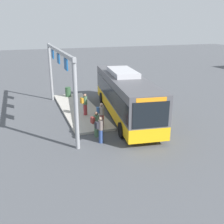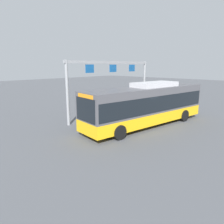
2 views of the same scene
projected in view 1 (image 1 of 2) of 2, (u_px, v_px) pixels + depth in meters
ground_plane at (125, 116)px, 20.16m from camera, size 120.00×120.00×0.00m
platform_curb at (79, 110)px, 21.31m from camera, size 10.00×2.80×0.16m
bus_main at (125, 93)px, 19.57m from camera, size 11.69×4.12×3.46m
person_boarding at (100, 129)px, 15.27m from camera, size 0.41×0.57×1.67m
person_waiting_near at (101, 114)px, 17.33m from camera, size 0.42×0.58×1.67m
person_waiting_mid at (96, 124)px, 16.08m from camera, size 0.43×0.58×1.67m
person_waiting_far at (85, 104)px, 19.56m from camera, size 0.42×0.57×1.67m
platform_sign_gantry at (59, 68)px, 18.36m from camera, size 11.09×0.24×5.20m
trash_bin at (68, 92)px, 24.73m from camera, size 0.52×0.52×0.90m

